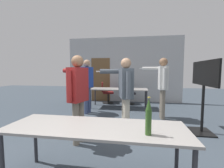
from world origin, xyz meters
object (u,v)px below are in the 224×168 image
at_px(person_right_polo, 77,90).
at_px(person_left_plaid, 125,89).
at_px(office_chair_far_left, 106,93).
at_px(tv_screen, 204,87).
at_px(beer_bottle, 149,117).
at_px(person_center_tall, 162,82).
at_px(office_chair_near_pushed, 128,94).
at_px(person_far_watching, 87,81).

bearing_deg(person_right_polo, person_left_plaid, -39.52).
relative_size(person_right_polo, office_chair_far_left, 1.83).
xyz_separation_m(tv_screen, beer_bottle, (-1.40, -2.08, -0.14)).
bearing_deg(person_left_plaid, person_center_tall, -54.26).
distance_m(person_left_plaid, person_center_tall, 1.65).
distance_m(tv_screen, person_right_polo, 2.80).
height_order(tv_screen, office_chair_near_pushed, tv_screen).
height_order(tv_screen, beer_bottle, tv_screen).
xyz_separation_m(tv_screen, person_right_polo, (-2.65, -0.92, -0.02)).
height_order(person_left_plaid, person_far_watching, person_far_watching).
bearing_deg(person_far_watching, tv_screen, -96.37).
distance_m(person_right_polo, person_center_tall, 2.68).
distance_m(person_left_plaid, office_chair_far_left, 3.39).
relative_size(person_left_plaid, office_chair_far_left, 1.82).
distance_m(person_center_tall, office_chair_far_left, 2.88).
bearing_deg(tv_screen, person_left_plaid, -79.64).
xyz_separation_m(person_left_plaid, person_center_tall, (1.02, 1.29, 0.08)).
xyz_separation_m(office_chair_far_left, beer_bottle, (1.41, -4.93, 0.49)).
relative_size(tv_screen, person_right_polo, 0.96).
bearing_deg(tv_screen, person_right_polo, -70.85).
distance_m(office_chair_near_pushed, office_chair_far_left, 0.98).
bearing_deg(office_chair_near_pushed, person_left_plaid, 71.39).
bearing_deg(person_far_watching, person_right_polo, -152.46).
xyz_separation_m(person_far_watching, beer_bottle, (1.76, -3.24, -0.16)).
relative_size(person_far_watching, person_center_tall, 0.99).
bearing_deg(office_chair_near_pushed, person_right_polo, 58.10).
xyz_separation_m(person_far_watching, person_center_tall, (2.41, -0.20, 0.01)).
bearing_deg(office_chair_far_left, person_left_plaid, 5.04).
relative_size(person_far_watching, office_chair_far_left, 1.92).
bearing_deg(beer_bottle, office_chair_far_left, 106.00).
distance_m(tv_screen, beer_bottle, 2.51).
height_order(person_far_watching, office_chair_far_left, person_far_watching).
bearing_deg(person_center_tall, office_chair_near_pushed, 29.95).
relative_size(tv_screen, person_left_plaid, 0.97).
xyz_separation_m(tv_screen, person_center_tall, (-0.74, 0.97, 0.03)).
bearing_deg(person_far_watching, office_chair_near_pushed, -23.36).
distance_m(person_left_plaid, person_right_polo, 1.07).
distance_m(tv_screen, office_chair_near_pushed, 3.49).
height_order(person_far_watching, office_chair_near_pushed, person_far_watching).
relative_size(person_far_watching, beer_bottle, 4.46).
relative_size(person_right_polo, beer_bottle, 4.26).
relative_size(person_center_tall, office_chair_near_pushed, 1.94).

